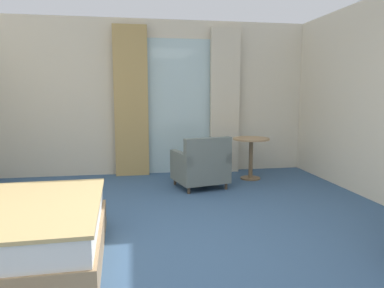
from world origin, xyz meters
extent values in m
cube|color=#38567A|center=(0.00, 0.00, -0.05)|extent=(6.39, 7.34, 0.10)
cube|color=beige|center=(0.00, 3.41, 1.38)|extent=(5.99, 0.12, 2.76)
cube|color=silver|center=(0.49, 3.33, 1.21)|extent=(1.26, 0.02, 2.43)
cube|color=tan|center=(-0.35, 3.23, 1.31)|extent=(0.59, 0.10, 2.63)
cube|color=beige|center=(1.34, 3.23, 1.31)|extent=(0.54, 0.10, 2.63)
cube|color=tan|center=(-1.35, -0.01, 0.50)|extent=(1.40, 1.71, 0.03)
cube|color=slate|center=(0.68, 2.21, 0.25)|extent=(0.88, 0.85, 0.31)
cube|color=slate|center=(0.75, 1.93, 0.61)|extent=(0.75, 0.29, 0.40)
cube|color=slate|center=(0.99, 2.28, 0.49)|extent=(0.26, 0.70, 0.16)
cube|color=slate|center=(0.37, 2.13, 0.49)|extent=(0.26, 0.70, 0.16)
cylinder|color=#4C3D2D|center=(0.91, 2.56, 0.05)|extent=(0.04, 0.04, 0.10)
cylinder|color=#4C3D2D|center=(0.31, 2.42, 0.05)|extent=(0.04, 0.04, 0.10)
cylinder|color=#4C3D2D|center=(1.05, 2.00, 0.05)|extent=(0.04, 0.04, 0.10)
cylinder|color=#4C3D2D|center=(0.45, 1.86, 0.05)|extent=(0.04, 0.04, 0.10)
cylinder|color=tan|center=(1.64, 2.58, 0.69)|extent=(0.62, 0.62, 0.03)
cylinder|color=brown|center=(1.64, 2.58, 0.34)|extent=(0.07, 0.07, 0.68)
cylinder|color=brown|center=(1.64, 2.58, 0.01)|extent=(0.34, 0.34, 0.02)
camera|label=1|loc=(-0.39, -3.22, 1.47)|focal=33.73mm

